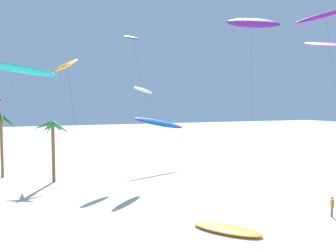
# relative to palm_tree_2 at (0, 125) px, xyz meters

# --- Properties ---
(palm_tree_2) EXTENTS (3.95, 4.51, 8.23)m
(palm_tree_2) POSITION_rel_palm_tree_2_xyz_m (0.00, 0.00, 0.00)
(palm_tree_2) COLOR olive
(palm_tree_2) RESTS_ON ground
(palm_tree_3) EXTENTS (4.40, 4.19, 7.45)m
(palm_tree_3) POSITION_rel_palm_tree_2_xyz_m (5.99, -5.43, -0.66)
(palm_tree_3) COLOR brown
(palm_tree_3) RESTS_ON ground
(flying_kite_1) EXTENTS (2.87, 9.77, 13.23)m
(flying_kite_1) POSITION_rel_palm_tree_2_xyz_m (6.05, -21.57, 5.51)
(flying_kite_1) COLOR orange
(flying_kite_1) RESTS_ON ground
(flying_kite_2) EXTENTS (6.64, 5.96, 21.79)m
(flying_kite_2) POSITION_rel_palm_tree_2_xyz_m (37.62, -16.17, 13.71)
(flying_kite_2) COLOR purple
(flying_kite_2) RESTS_ON ground
(flying_kite_3) EXTENTS (8.65, 7.98, 7.90)m
(flying_kite_3) POSITION_rel_palm_tree_2_xyz_m (21.47, -0.78, -0.16)
(flying_kite_3) COLOR blue
(flying_kite_3) RESTS_ON ground
(flying_kite_4) EXTENTS (4.75, 8.23, 20.42)m
(flying_kite_4) POSITION_rel_palm_tree_2_xyz_m (18.55, 3.61, 13.10)
(flying_kite_4) COLOR black
(flying_kite_4) RESTS_ON ground
(flying_kite_5) EXTENTS (7.29, 3.75, 13.49)m
(flying_kite_5) POSITION_rel_palm_tree_2_xyz_m (2.57, -14.21, 5.82)
(flying_kite_5) COLOR #19B2B7
(flying_kite_5) RESTS_ON ground
(flying_kite_6) EXTENTS (4.83, 9.70, 11.83)m
(flying_kite_6) POSITION_rel_palm_tree_2_xyz_m (17.08, -6.36, 4.48)
(flying_kite_6) COLOR white
(flying_kite_6) RESTS_ON ground
(flying_kite_7) EXTENTS (4.92, 10.27, 17.56)m
(flying_kite_7) POSITION_rel_palm_tree_2_xyz_m (35.89, -17.96, 9.71)
(flying_kite_7) COLOR purple
(flying_kite_7) RESTS_ON ground
(flying_kite_9) EXTENTS (3.55, 7.17, 20.25)m
(flying_kite_9) POSITION_rel_palm_tree_2_xyz_m (27.28, -15.05, 11.98)
(flying_kite_9) COLOR purple
(flying_kite_9) RESTS_ON ground
(grounded_kite_1) EXTENTS (4.67, 5.25, 0.32)m
(grounded_kite_1) POSITION_rel_palm_tree_2_xyz_m (16.63, -26.79, -6.54)
(grounded_kite_1) COLOR orange
(grounded_kite_1) RESTS_ON ground
(person_near_right) EXTENTS (0.30, 0.47, 1.70)m
(person_near_right) POSITION_rel_palm_tree_2_xyz_m (26.36, -27.48, -5.77)
(person_near_right) COLOR slate
(person_near_right) RESTS_ON ground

